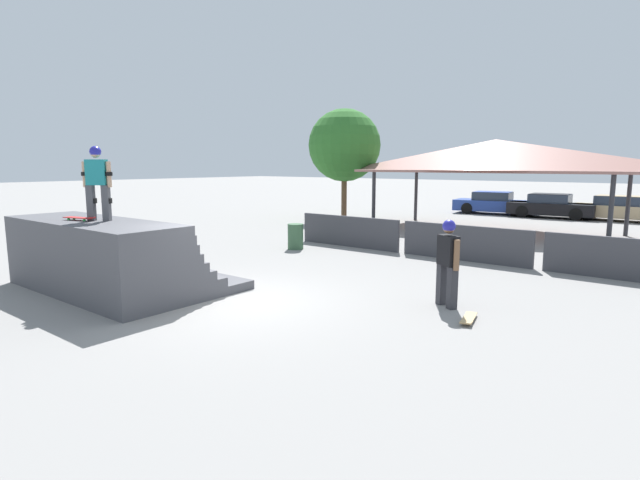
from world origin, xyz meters
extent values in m
plane|color=gray|center=(0.00, 0.00, 0.00)|extent=(160.00, 160.00, 0.00)
cube|color=#4C4C51|center=(-2.99, -0.57, 0.10)|extent=(5.05, 3.24, 0.20)
cube|color=#4C4C51|center=(-2.99, -0.96, 0.30)|extent=(5.05, 2.46, 0.20)
cube|color=#4C4C51|center=(-2.99, -1.10, 0.50)|extent=(5.05, 2.18, 0.20)
cube|color=#4C4C51|center=(-2.99, -1.20, 0.70)|extent=(5.05, 1.99, 0.20)
cube|color=#4C4C51|center=(-2.99, -1.27, 0.90)|extent=(5.05, 1.85, 0.20)
cube|color=#4C4C51|center=(-2.99, -1.31, 1.11)|extent=(5.05, 1.75, 0.20)
cube|color=#4C4C51|center=(-2.99, -1.35, 1.31)|extent=(5.05, 1.69, 0.20)
cube|color=#4C4C51|center=(-2.99, -1.37, 1.51)|extent=(5.05, 1.65, 0.20)
cylinder|color=silver|center=(-2.99, -0.56, 1.57)|extent=(4.95, 0.07, 0.07)
cube|color=#4C4C51|center=(-2.66, -1.18, 1.99)|extent=(0.20, 0.20, 0.77)
cube|color=black|center=(-2.68, -1.16, 2.04)|extent=(0.22, 0.21, 0.11)
cube|color=#4C4C51|center=(-2.93, -1.38, 1.99)|extent=(0.20, 0.20, 0.77)
cube|color=black|center=(-2.95, -1.35, 2.04)|extent=(0.22, 0.21, 0.11)
cube|color=teal|center=(-2.79, -1.28, 2.65)|extent=(0.46, 0.42, 0.54)
cylinder|color=tan|center=(-2.59, -1.12, 2.61)|extent=(0.14, 0.14, 0.54)
cylinder|color=black|center=(-2.59, -1.12, 2.62)|extent=(0.22, 0.22, 0.08)
cylinder|color=tan|center=(-3.00, -1.43, 2.61)|extent=(0.14, 0.14, 0.54)
cylinder|color=black|center=(-3.00, -1.43, 2.62)|extent=(0.22, 0.22, 0.08)
sphere|color=tan|center=(-2.79, -1.28, 3.06)|extent=(0.21, 0.21, 0.21)
sphere|color=#232399|center=(-2.79, -1.28, 3.09)|extent=(0.24, 0.24, 0.24)
cylinder|color=green|center=(-2.99, -1.40, 1.63)|extent=(0.06, 0.04, 0.05)
cylinder|color=green|center=(-2.96, -1.54, 1.63)|extent=(0.06, 0.04, 0.05)
cylinder|color=green|center=(-3.46, -1.52, 1.63)|extent=(0.06, 0.04, 0.05)
cylinder|color=green|center=(-3.43, -1.65, 1.63)|extent=(0.06, 0.04, 0.05)
cube|color=#B22323|center=(-3.21, -1.53, 1.67)|extent=(0.81, 0.38, 0.02)
cube|color=#B22323|center=(-2.86, -1.44, 1.69)|extent=(0.14, 0.22, 0.02)
cube|color=#2D2D33|center=(3.42, 2.54, 0.42)|extent=(0.22, 0.22, 0.84)
cube|color=#2D2D33|center=(3.74, 2.35, 0.42)|extent=(0.22, 0.22, 0.84)
cube|color=black|center=(3.58, 2.44, 1.14)|extent=(0.51, 0.43, 0.60)
cylinder|color=brown|center=(3.34, 2.59, 1.09)|extent=(0.15, 0.15, 0.60)
cylinder|color=brown|center=(3.82, 2.29, 1.09)|extent=(0.15, 0.15, 0.60)
sphere|color=brown|center=(3.58, 2.44, 1.59)|extent=(0.23, 0.23, 0.23)
sphere|color=#232399|center=(3.58, 2.44, 1.62)|extent=(0.26, 0.26, 0.26)
cylinder|color=silver|center=(4.43, 1.59, 0.03)|extent=(0.04, 0.06, 0.05)
cylinder|color=silver|center=(4.29, 1.56, 0.03)|extent=(0.04, 0.06, 0.05)
cylinder|color=silver|center=(4.32, 2.07, 0.03)|extent=(0.04, 0.06, 0.05)
cylinder|color=silver|center=(4.18, 2.03, 0.03)|extent=(0.04, 0.06, 0.05)
cube|color=tan|center=(4.31, 1.81, 0.06)|extent=(0.38, 0.81, 0.02)
cube|color=tan|center=(4.39, 1.46, 0.08)|extent=(0.22, 0.14, 0.02)
cube|color=#3D3D42|center=(-2.23, 7.28, 0.53)|extent=(3.92, 0.12, 1.05)
cube|color=#3D3D42|center=(1.94, 7.28, 0.53)|extent=(3.92, 0.12, 1.05)
cube|color=#3D3D42|center=(6.11, 7.28, 0.53)|extent=(3.92, 0.12, 1.05)
cylinder|color=#2D2D33|center=(-4.38, 12.22, 1.25)|extent=(0.16, 0.16, 2.49)
cylinder|color=#2D2D33|center=(4.91, 12.22, 1.25)|extent=(0.16, 0.16, 2.49)
cylinder|color=#2D2D33|center=(-4.38, 16.20, 1.25)|extent=(0.16, 0.16, 2.49)
cylinder|color=#2D2D33|center=(4.91, 16.20, 1.25)|extent=(0.16, 0.16, 2.49)
cube|color=#9E6B60|center=(0.27, 14.21, 2.54)|extent=(10.92, 4.68, 0.10)
pyramid|color=#9E6B60|center=(0.27, 14.21, 3.22)|extent=(10.71, 4.59, 1.25)
cylinder|color=brown|center=(-7.41, 14.16, 1.23)|extent=(0.28, 0.28, 2.46)
sphere|color=#2D6B28|center=(-7.41, 14.16, 3.78)|extent=(3.66, 3.66, 3.66)
cylinder|color=#385B3D|center=(-3.32, 5.72, 0.42)|extent=(0.52, 0.52, 0.85)
cube|color=navy|center=(-2.35, 21.88, 0.48)|extent=(4.53, 2.25, 0.62)
cube|color=#283342|center=(-2.46, 21.87, 1.02)|extent=(2.18, 1.70, 0.46)
cube|color=navy|center=(-2.46, 21.87, 1.25)|extent=(2.08, 1.65, 0.04)
cylinder|color=black|center=(-1.12, 22.83, 0.32)|extent=(0.66, 0.27, 0.64)
cylinder|color=black|center=(-0.94, 21.25, 0.32)|extent=(0.66, 0.27, 0.64)
cylinder|color=black|center=(-3.76, 22.51, 0.32)|extent=(0.66, 0.27, 0.64)
cylinder|color=black|center=(-3.58, 20.93, 0.32)|extent=(0.66, 0.27, 0.64)
cube|color=black|center=(0.77, 21.71, 0.48)|extent=(4.34, 1.97, 0.62)
cube|color=#283342|center=(0.66, 21.71, 1.02)|extent=(2.05, 1.57, 0.46)
cube|color=black|center=(0.66, 21.71, 1.25)|extent=(1.96, 1.53, 0.04)
cylinder|color=black|center=(2.03, 22.58, 0.32)|extent=(0.65, 0.24, 0.64)
cylinder|color=black|center=(2.11, 20.99, 0.32)|extent=(0.65, 0.24, 0.64)
cylinder|color=black|center=(-0.57, 22.44, 0.32)|extent=(0.65, 0.24, 0.64)
cylinder|color=black|center=(-0.48, 20.85, 0.32)|extent=(0.65, 0.24, 0.64)
cube|color=tan|center=(3.90, 22.17, 0.48)|extent=(4.41, 1.77, 0.62)
cube|color=#283342|center=(3.78, 22.17, 1.02)|extent=(2.07, 1.43, 0.46)
cube|color=tan|center=(3.78, 22.17, 1.25)|extent=(1.97, 1.40, 0.04)
cylinder|color=black|center=(2.59, 22.95, 0.32)|extent=(0.65, 0.22, 0.64)
cylinder|color=black|center=(2.54, 21.48, 0.32)|extent=(0.65, 0.22, 0.64)
camera|label=1|loc=(7.63, -6.70, 2.82)|focal=28.00mm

